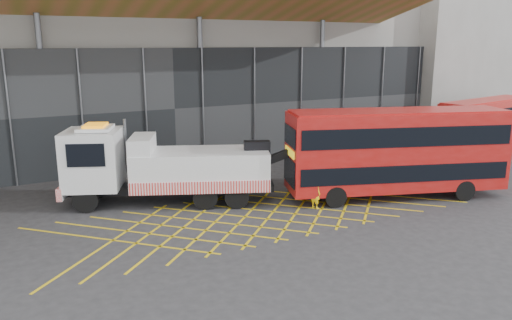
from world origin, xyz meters
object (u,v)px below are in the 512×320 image
bus_second (486,123)px  worker (315,193)px  recovery_truck (160,166)px  bus_towed (396,149)px

bus_second → worker: 20.44m
recovery_truck → bus_towed: size_ratio=1.00×
worker → bus_second: bearing=-88.7°
recovery_truck → bus_towed: bus_towed is taller
recovery_truck → bus_towed: (11.68, -4.96, 0.67)m
bus_towed → worker: size_ratio=7.42×
bus_towed → bus_second: (14.71, 5.83, -0.43)m
recovery_truck → worker: 8.20m
bus_towed → bus_second: bearing=40.3°
recovery_truck → worker: (6.73, -4.54, -1.20)m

